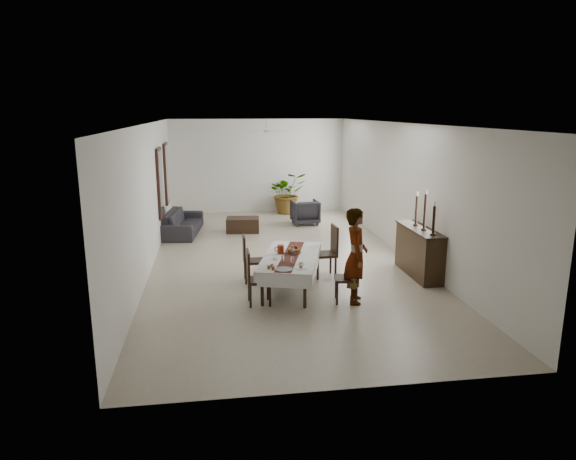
{
  "coord_description": "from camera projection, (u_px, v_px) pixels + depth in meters",
  "views": [
    {
      "loc": [
        -1.57,
        -11.77,
        3.5
      ],
      "look_at": [
        -0.04,
        -1.45,
        1.05
      ],
      "focal_mm": 32.0,
      "sensor_mm": 36.0,
      "label": 1
    }
  ],
  "objects": [
    {
      "name": "wall_right",
      "position": [
        403.0,
        190.0,
        12.42
      ],
      "size": [
        0.02,
        12.0,
        3.2
      ],
      "primitive_type": "cube",
      "color": "silver",
      "rests_on": "floor"
    },
    {
      "name": "teacup_right",
      "position": [
        301.0,
        263.0,
        9.61
      ],
      "size": [
        0.08,
        0.08,
        0.05
      ],
      "primitive_type": "cylinder",
      "color": "white",
      "rests_on": "saucer_right"
    },
    {
      "name": "chair_left_far_leg_fr",
      "position": [
        246.0,
        275.0,
        10.5
      ],
      "size": [
        0.04,
        0.04,
        0.41
      ],
      "primitive_type": "cylinder",
      "rotation": [
        0.0,
        0.0,
        0.01
      ],
      "color": "black",
      "rests_on": "floor"
    },
    {
      "name": "chair_left_near_seat",
      "position": [
        259.0,
        280.0,
        9.39
      ],
      "size": [
        0.44,
        0.44,
        0.05
      ],
      "primitive_type": "cube",
      "rotation": [
        0.0,
        0.0,
        -1.57
      ],
      "color": "black",
      "rests_on": "chair_left_near_leg_fl"
    },
    {
      "name": "chair_right_far_leg_br",
      "position": [
        313.0,
        264.0,
        11.14
      ],
      "size": [
        0.05,
        0.05,
        0.47
      ],
      "primitive_type": "cylinder",
      "rotation": [
        0.0,
        0.0,
        0.05
      ],
      "color": "black",
      "rests_on": "floor"
    },
    {
      "name": "table_leg_bl",
      "position": [
        279.0,
        258.0,
        11.28
      ],
      "size": [
        0.08,
        0.08,
        0.62
      ],
      "primitive_type": "cylinder",
      "rotation": [
        0.0,
        0.0,
        -0.28
      ],
      "color": "black",
      "rests_on": "floor"
    },
    {
      "name": "chair_left_near_leg_fl",
      "position": [
        249.0,
        290.0,
        9.59
      ],
      "size": [
        0.04,
        0.04,
        0.43
      ],
      "primitive_type": "cylinder",
      "rotation": [
        0.0,
        0.0,
        0.01
      ],
      "color": "black",
      "rests_on": "floor"
    },
    {
      "name": "chair_right_near_leg_fl",
      "position": [
        356.0,
        294.0,
        9.37
      ],
      "size": [
        0.05,
        0.05,
        0.43
      ],
      "primitive_type": "cylinder",
      "rotation": [
        0.0,
        0.0,
        -0.17
      ],
      "color": "black",
      "rests_on": "floor"
    },
    {
      "name": "plate_far_left",
      "position": [
        280.0,
        249.0,
        10.67
      ],
      "size": [
        0.21,
        0.21,
        0.01
      ],
      "primitive_type": "cylinder",
      "color": "white",
      "rests_on": "tablecloth_top"
    },
    {
      "name": "ceiling",
      "position": [
        281.0,
        123.0,
        11.63
      ],
      "size": [
        6.0,
        12.0,
        0.02
      ],
      "primitive_type": "cube",
      "color": "silver",
      "rests_on": "wall_back"
    },
    {
      "name": "chair_left_near_leg_fr",
      "position": [
        251.0,
        297.0,
        9.25
      ],
      "size": [
        0.04,
        0.04,
        0.43
      ],
      "primitive_type": "cylinder",
      "rotation": [
        0.0,
        0.0,
        0.01
      ],
      "color": "black",
      "rests_on": "floor"
    },
    {
      "name": "wall_left",
      "position": [
        149.0,
        196.0,
        11.56
      ],
      "size": [
        0.02,
        12.0,
        3.2
      ],
      "primitive_type": "cube",
      "color": "silver",
      "rests_on": "floor"
    },
    {
      "name": "mirror_frame_near",
      "position": [
        160.0,
        183.0,
        13.69
      ],
      "size": [
        0.06,
        1.05,
        1.85
      ],
      "primitive_type": "cube",
      "color": "black",
      "rests_on": "wall_left"
    },
    {
      "name": "sofa",
      "position": [
        183.0,
        222.0,
        14.8
      ],
      "size": [
        1.15,
        2.34,
        0.66
      ],
      "primitive_type": "imported",
      "rotation": [
        0.0,
        0.0,
        1.45
      ],
      "color": "#2A272D",
      "rests_on": "floor"
    },
    {
      "name": "candlestick_far_base",
      "position": [
        416.0,
        225.0,
        11.17
      ],
      "size": [
        0.11,
        0.11,
        0.03
      ],
      "primitive_type": "cylinder",
      "color": "black",
      "rests_on": "sideboard_top"
    },
    {
      "name": "fan_blade_w",
      "position": [
        254.0,
        131.0,
        14.53
      ],
      "size": [
        0.55,
        0.1,
        0.01
      ],
      "primitive_type": "cube",
      "color": "white",
      "rests_on": "fan_hub"
    },
    {
      "name": "wall_front",
      "position": [
        346.0,
        270.0,
        6.21
      ],
      "size": [
        6.0,
        0.02,
        3.2
      ],
      "primitive_type": "cube",
      "color": "silver",
      "rests_on": "floor"
    },
    {
      "name": "candlestick_mid_shaft",
      "position": [
        425.0,
        211.0,
        10.66
      ],
      "size": [
        0.06,
        0.06,
        0.73
      ],
      "primitive_type": "cylinder",
      "color": "black",
      "rests_on": "candlestick_mid_base"
    },
    {
      "name": "jam_jar_c",
      "position": [
        272.0,
        266.0,
        9.4
      ],
      "size": [
        0.06,
        0.06,
        0.07
      ],
      "primitive_type": "cylinder",
      "color": "brown",
      "rests_on": "tablecloth_top"
    },
    {
      "name": "tablecloth_drape_far",
      "position": [
        297.0,
        247.0,
        11.3
      ],
      "size": [
        1.01,
        0.3,
        0.27
      ],
      "primitive_type": "cube",
      "rotation": [
        0.0,
        0.0,
        -0.28
      ],
      "color": "white",
      "rests_on": "dining_table_top"
    },
    {
      "name": "candlestick_far_shaft",
      "position": [
        416.0,
        210.0,
        11.1
      ],
      "size": [
        0.06,
        0.06,
        0.62
      ],
      "primitive_type": "cylinder",
      "color": "black",
      "rests_on": "candlestick_far_base"
    },
    {
      "name": "fruit_green",
      "position": [
        293.0,
        247.0,
        10.38
      ],
      "size": [
        0.07,
        0.07,
        0.07
      ],
      "primitive_type": "sphere",
      "color": "#4D7523",
      "rests_on": "fruit_basket"
    },
    {
      "name": "chair_right_near_seat",
      "position": [
        346.0,
        279.0,
        9.5
      ],
      "size": [
        0.5,
        0.5,
        0.05
      ],
      "primitive_type": "cube",
      "rotation": [
        0.0,
        0.0,
        1.4
      ],
      "color": "black",
      "rests_on": "chair_right_near_leg_fl"
    },
    {
      "name": "potted_plant",
      "position": [
        288.0,
        193.0,
        17.68
      ],
      "size": [
        1.41,
        1.26,
        1.42
      ],
      "primitive_type": "imported",
      "rotation": [
        0.0,
        0.0,
        0.13
      ],
      "color": "#2C5722",
      "rests_on": "floor"
    },
    {
      "name": "wall_back",
      "position": [
        258.0,
        166.0,
        17.77
      ],
      "size": [
        6.0,
        0.02,
        3.2
      ],
      "primitive_type": "cube",
      "color": "silver",
      "rests_on": "floor"
    },
    {
      "name": "candlestick_mid_candle",
      "position": [
        426.0,
        192.0,
        10.56
      ],
      "size": [
        0.04,
        0.04,
        0.09
      ],
      "primitive_type": "cylinder",
      "color": "beige",
      "rests_on": "candlestick_mid_shaft"
    },
    {
      "name": "candlestick_near_base",
      "position": [
        433.0,
        234.0,
        10.31
      ],
      "size": [
        0.11,
        0.11,
        0.03
      ],
      "primitive_type": "cylinder",
      "color": "black",
      "rests_on": "sideboard_top"
    },
    {
      "name": "saucer_left",
      "position": [
        275.0,
        259.0,
        9.9
      ],
      "size": [
        0.13,
        0.13,
        0.01
      ],
      "primitive_type": "cylinder",
      "color": "white",
      "rests_on": "tablecloth_top"
    },
    {
      "name": "chair_right_far_leg_fl",
      "position": [
        336.0,
        268.0,
        10.84
      ],
      "size": [
        0.05,
        0.05,
        0.47
      ],
      "primitive_type": "cylinder",
      "rotation": [
        0.0,
        0.0,
        0.05
      ],
      "color": "black",
      "rests_on": "floor"
    },
    {
      "name": "candlestick_mid_base",
      "position": [
        424.0,
        229.0,
        10.74
      ],
      "size": [
        0.11,
        0.11,
        0.03
      ],
      "primitive_type": "cylinder",
      "color": "black",
      "rests_on": "sideboard_top"
    },
    {
      "name": "woman",
      "position": [
        356.0,
        256.0,
        9.4
      ],
      "size": [
        0.55,
        0.72,
        1.78
      ],
      "primitive_type": "imported",
      "rotation": [
        0.0,
        0.0,
        1.36
      ],
      "color": "gray",
      "rests_on": "floor"
    },
    {
      "name": "chair_right_far_leg_fr",
      "position": [
        331.0,
        263.0,
        11.21
      ],
      "size": [
        0.05,
        0.05,
        0.47
      ],
      "primitive_type": "cylinder",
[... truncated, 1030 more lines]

